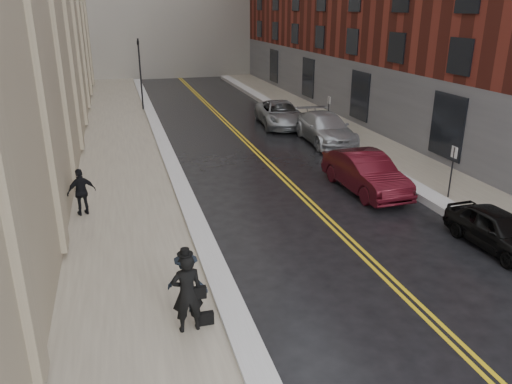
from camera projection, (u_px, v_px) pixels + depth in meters
ground at (359, 367)px, 10.71m from camera, size 160.00×160.00×0.00m
sidewalk_left at (122, 166)px, 23.98m from camera, size 4.00×64.00×0.15m
sidewalk_right at (375, 146)px, 27.41m from camera, size 3.00×64.00×0.15m
lane_stripe_a at (260, 157)px, 25.75m from camera, size 0.12×64.00×0.01m
lane_stripe_b at (264, 156)px, 25.82m from camera, size 0.12×64.00×0.01m
snow_ridge_left at (170, 161)px, 24.55m from camera, size 0.70×60.80×0.26m
snow_ridge_right at (344, 148)px, 26.91m from camera, size 0.85×60.80×0.30m
traffic_signal at (140, 69)px, 36.06m from camera, size 0.18×0.15×5.20m
parking_sign_near at (452, 168)px, 19.46m from camera, size 0.06×0.35×2.23m
parking_sign_far at (329, 111)px, 30.30m from camera, size 0.06×0.35×2.23m
car_black at (497, 230)px, 15.79m from camera, size 1.67×3.82×1.28m
car_maroon at (365, 173)px, 20.69m from camera, size 1.94×5.00×1.62m
car_silver_near at (326, 128)px, 28.24m from camera, size 2.56×5.74×1.64m
car_silver_far at (280, 114)px, 32.31m from camera, size 3.11×5.83×1.56m
pedestrian_main at (187, 293)px, 11.36m from camera, size 0.75×0.53×1.98m
pedestrian_b at (187, 281)px, 12.22m from camera, size 1.17×0.95×1.58m
pedestrian_c at (82, 192)px, 17.93m from camera, size 1.10×0.71×1.73m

